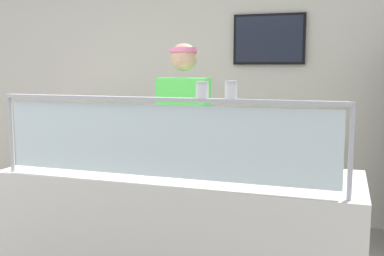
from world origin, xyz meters
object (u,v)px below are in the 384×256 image
at_px(parmesan_shaker, 202,91).
at_px(worker_figure, 184,142).
at_px(pizza_box_stack, 88,125).
at_px(pizza_tray, 167,165).
at_px(pizza_server, 171,163).
at_px(pepper_flake_shaker, 231,91).

height_order(parmesan_shaker, worker_figure, worker_figure).
height_order(worker_figure, pizza_box_stack, worker_figure).
bearing_deg(worker_figure, pizza_tray, -80.34).
bearing_deg(pizza_server, parmesan_shaker, -35.76).
relative_size(pizza_server, worker_figure, 0.16).
xyz_separation_m(parmesan_shaker, worker_figure, (-0.47, 1.04, -0.46)).
relative_size(parmesan_shaker, worker_figure, 0.05).
relative_size(pizza_server, parmesan_shaker, 3.17).
relative_size(pizza_server, pizza_box_stack, 0.65).
xyz_separation_m(pizza_server, worker_figure, (-0.15, 0.68, 0.02)).
relative_size(pizza_tray, pizza_server, 1.68).
distance_m(worker_figure, pizza_box_stack, 1.71).
bearing_deg(pepper_flake_shaker, parmesan_shaker, 180.00).
bearing_deg(pizza_server, worker_figure, 116.32).
xyz_separation_m(pizza_tray, worker_figure, (-0.11, 0.66, 0.04)).
xyz_separation_m(pizza_server, pepper_flake_shaker, (0.47, -0.37, 0.48)).
bearing_deg(pepper_flake_shaker, pizza_tray, 142.62).
height_order(parmesan_shaker, pizza_box_stack, parmesan_shaker).
bearing_deg(pizza_tray, worker_figure, 99.66).
bearing_deg(pizza_server, pizza_tray, 167.11).
bearing_deg(parmesan_shaker, pizza_server, 130.57).
height_order(pepper_flake_shaker, worker_figure, worker_figure).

